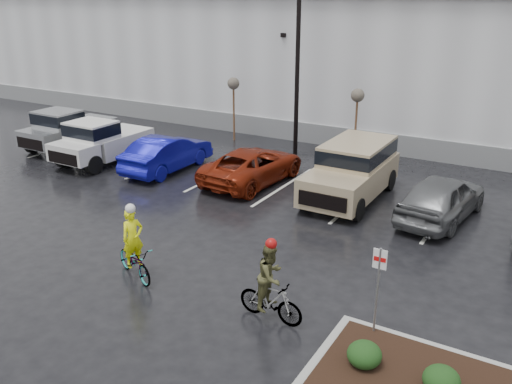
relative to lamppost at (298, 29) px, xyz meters
The scene contains 17 objects.
ground 13.87m from the lamppost, 71.57° to the right, with size 120.00×120.00×0.00m, color black.
warehouse 10.95m from the lamppost, 68.18° to the left, with size 60.50×15.50×7.20m.
wooded_ridge 33.35m from the lamppost, 83.09° to the left, with size 80.00×25.00×6.00m, color #1D3717.
lamppost is the anchor object (origin of this frame).
sapling_west 5.07m from the lamppost, 165.96° to the left, with size 0.60×0.60×3.20m.
sapling_mid 4.00m from the lamppost, 21.80° to the left, with size 0.60×0.60×3.20m.
shrub_a 16.15m from the lamppost, 58.39° to the right, with size 0.70×0.70×0.52m, color black.
shrub_b 16.94m from the lamppost, 53.84° to the right, with size 0.70×0.70×0.52m, color black.
fire_lane_sign 14.78m from the lamppost, 56.54° to the right, with size 0.30×0.05×2.20m.
pickup_silver 11.81m from the lamppost, 158.21° to the right, with size 2.10×5.20×1.96m, color #95989C, non-canonical shape.
pickup_white 9.72m from the lamppost, 145.27° to the right, with size 2.10×5.20×1.96m, color silver, non-canonical shape.
car_blue 7.75m from the lamppost, 128.94° to the right, with size 1.59×4.57×1.51m, color #0D0E92.
car_red 6.48m from the lamppost, 87.78° to the right, with size 2.30×4.99×1.39m, color maroon.
suv_tan 7.42m from the lamppost, 43.35° to the right, with size 2.20×5.10×2.06m, color tan, non-canonical shape.
car_grey 9.92m from the lamppost, 29.23° to the right, with size 1.83×4.55×1.55m, color slate.
cyclist_hivis 13.44m from the lamppost, 83.56° to the right, with size 1.84×1.22×2.11m.
cyclist_olive 14.35m from the lamppost, 65.99° to the right, with size 1.62×0.78×2.09m.
Camera 1 is at (6.67, -9.84, 7.21)m, focal length 38.00 mm.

